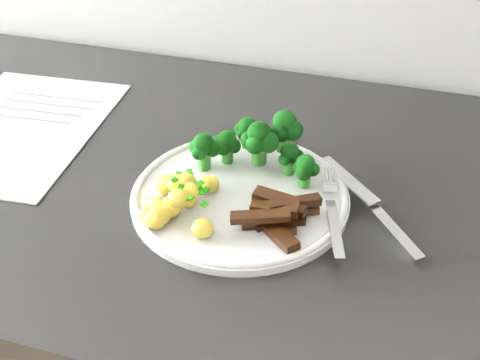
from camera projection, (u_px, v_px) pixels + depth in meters
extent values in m
cube|color=silver|center=(18.00, 128.00, 0.87)|extent=(0.25, 0.33, 0.00)
cube|color=slate|center=(57.00, 97.00, 0.95)|extent=(0.15, 0.01, 0.00)
cube|color=slate|center=(48.00, 104.00, 0.93)|extent=(0.14, 0.01, 0.00)
cube|color=slate|center=(39.00, 111.00, 0.91)|extent=(0.14, 0.01, 0.00)
cube|color=slate|center=(29.00, 119.00, 0.89)|extent=(0.13, 0.01, 0.00)
cylinder|color=white|center=(240.00, 197.00, 0.74)|extent=(0.26, 0.26, 0.01)
torus|color=white|center=(240.00, 193.00, 0.73)|extent=(0.26, 0.26, 0.01)
cylinder|color=#296B1E|center=(259.00, 154.00, 0.76)|extent=(0.02, 0.02, 0.03)
sphere|color=black|center=(268.00, 142.00, 0.74)|extent=(0.03, 0.03, 0.03)
sphere|color=black|center=(263.00, 136.00, 0.76)|extent=(0.02, 0.02, 0.02)
sphere|color=black|center=(250.00, 140.00, 0.75)|extent=(0.02, 0.02, 0.02)
sphere|color=black|center=(255.00, 145.00, 0.74)|extent=(0.02, 0.02, 0.02)
sphere|color=black|center=(260.00, 134.00, 0.74)|extent=(0.03, 0.03, 0.03)
cylinder|color=#296B1E|center=(289.00, 166.00, 0.76)|extent=(0.01, 0.01, 0.02)
sphere|color=black|center=(297.00, 156.00, 0.75)|extent=(0.02, 0.02, 0.02)
sphere|color=black|center=(287.00, 153.00, 0.76)|extent=(0.01, 0.01, 0.01)
sphere|color=black|center=(285.00, 160.00, 0.75)|extent=(0.02, 0.02, 0.02)
sphere|color=black|center=(290.00, 151.00, 0.75)|extent=(0.02, 0.02, 0.02)
cylinder|color=#296B1E|center=(227.00, 155.00, 0.78)|extent=(0.01, 0.01, 0.02)
sphere|color=black|center=(234.00, 146.00, 0.77)|extent=(0.02, 0.02, 0.02)
sphere|color=black|center=(228.00, 141.00, 0.78)|extent=(0.02, 0.02, 0.02)
sphere|color=black|center=(220.00, 143.00, 0.77)|extent=(0.02, 0.02, 0.02)
sphere|color=black|center=(223.00, 147.00, 0.77)|extent=(0.02, 0.02, 0.02)
sphere|color=black|center=(227.00, 139.00, 0.77)|extent=(0.02, 0.02, 0.02)
cylinder|color=#296B1E|center=(284.00, 142.00, 0.79)|extent=(0.02, 0.02, 0.03)
sphere|color=black|center=(293.00, 130.00, 0.77)|extent=(0.03, 0.03, 0.03)
sphere|color=black|center=(282.00, 124.00, 0.78)|extent=(0.02, 0.02, 0.02)
sphere|color=black|center=(280.00, 132.00, 0.77)|extent=(0.03, 0.03, 0.03)
sphere|color=black|center=(285.00, 122.00, 0.77)|extent=(0.03, 0.03, 0.03)
cylinder|color=#296B1E|center=(247.00, 141.00, 0.79)|extent=(0.01, 0.01, 0.02)
sphere|color=black|center=(254.00, 131.00, 0.78)|extent=(0.02, 0.02, 0.02)
sphere|color=black|center=(250.00, 127.00, 0.79)|extent=(0.02, 0.02, 0.02)
sphere|color=black|center=(241.00, 129.00, 0.79)|extent=(0.02, 0.02, 0.02)
sphere|color=black|center=(244.00, 134.00, 0.78)|extent=(0.02, 0.02, 0.02)
sphere|color=black|center=(248.00, 126.00, 0.78)|extent=(0.02, 0.02, 0.02)
cylinder|color=#296B1E|center=(305.00, 179.00, 0.74)|extent=(0.01, 0.01, 0.02)
sphere|color=black|center=(313.00, 170.00, 0.73)|extent=(0.02, 0.02, 0.02)
sphere|color=black|center=(307.00, 165.00, 0.74)|extent=(0.02, 0.02, 0.02)
sphere|color=black|center=(298.00, 168.00, 0.74)|extent=(0.01, 0.01, 0.01)
sphere|color=black|center=(304.00, 172.00, 0.73)|extent=(0.02, 0.02, 0.02)
sphere|color=black|center=(306.00, 164.00, 0.73)|extent=(0.02, 0.02, 0.02)
cylinder|color=#296B1E|center=(204.00, 160.00, 0.77)|extent=(0.02, 0.02, 0.02)
sphere|color=black|center=(212.00, 148.00, 0.76)|extent=(0.02, 0.02, 0.02)
sphere|color=black|center=(205.00, 144.00, 0.77)|extent=(0.02, 0.02, 0.02)
sphere|color=black|center=(197.00, 147.00, 0.77)|extent=(0.02, 0.02, 0.02)
sphere|color=black|center=(199.00, 153.00, 0.75)|extent=(0.02, 0.02, 0.02)
sphere|color=black|center=(204.00, 143.00, 0.76)|extent=(0.03, 0.03, 0.03)
ellipsoid|color=#E5C84A|center=(156.00, 205.00, 0.70)|extent=(0.02, 0.02, 0.02)
ellipsoid|color=#E5C84A|center=(167.00, 185.00, 0.73)|extent=(0.03, 0.03, 0.03)
ellipsoid|color=#E5C84A|center=(173.00, 184.00, 0.73)|extent=(0.02, 0.02, 0.02)
ellipsoid|color=#E5C84A|center=(203.00, 228.00, 0.67)|extent=(0.03, 0.02, 0.02)
ellipsoid|color=#E5C84A|center=(210.00, 184.00, 0.73)|extent=(0.02, 0.02, 0.02)
ellipsoid|color=#E5C84A|center=(170.00, 207.00, 0.70)|extent=(0.03, 0.03, 0.02)
ellipsoid|color=#E5C84A|center=(188.00, 200.00, 0.71)|extent=(0.02, 0.02, 0.02)
ellipsoid|color=#E5C84A|center=(155.00, 220.00, 0.68)|extent=(0.02, 0.02, 0.02)
ellipsoid|color=#E5C84A|center=(181.00, 182.00, 0.74)|extent=(0.02, 0.02, 0.02)
ellipsoid|color=#E5C84A|center=(178.00, 198.00, 0.68)|extent=(0.02, 0.02, 0.02)
ellipsoid|color=#E5C84A|center=(191.00, 191.00, 0.70)|extent=(0.02, 0.02, 0.02)
ellipsoid|color=#E5C84A|center=(186.00, 183.00, 0.71)|extent=(0.03, 0.03, 0.02)
ellipsoid|color=#E5C84A|center=(178.00, 184.00, 0.71)|extent=(0.03, 0.03, 0.02)
ellipsoid|color=#E5C84A|center=(150.00, 214.00, 0.69)|extent=(0.02, 0.02, 0.02)
ellipsoid|color=#E5C84A|center=(158.00, 206.00, 0.70)|extent=(0.02, 0.02, 0.02)
ellipsoid|color=#E5C84A|center=(160.00, 214.00, 0.69)|extent=(0.03, 0.03, 0.02)
cube|color=#0F6203|center=(173.00, 193.00, 0.68)|extent=(0.01, 0.01, 0.00)
cube|color=#0F6203|center=(174.00, 195.00, 0.68)|extent=(0.01, 0.01, 0.00)
cube|color=#0F6203|center=(200.00, 188.00, 0.69)|extent=(0.01, 0.01, 0.00)
cube|color=#0F6203|center=(185.00, 199.00, 0.68)|extent=(0.01, 0.01, 0.00)
cube|color=#0F6203|center=(202.00, 192.00, 0.69)|extent=(0.01, 0.01, 0.00)
cube|color=#0F6203|center=(181.00, 187.00, 0.69)|extent=(0.01, 0.01, 0.00)
cube|color=#0F6203|center=(191.00, 198.00, 0.67)|extent=(0.01, 0.01, 0.00)
cube|color=#0F6203|center=(179.00, 174.00, 0.72)|extent=(0.01, 0.01, 0.00)
cube|color=#0F6203|center=(206.00, 190.00, 0.69)|extent=(0.01, 0.01, 0.00)
cube|color=#0F6203|center=(190.00, 173.00, 0.72)|extent=(0.01, 0.01, 0.00)
cube|color=#0F6203|center=(174.00, 180.00, 0.69)|extent=(0.01, 0.01, 0.00)
cube|color=#0F6203|center=(189.00, 171.00, 0.72)|extent=(0.01, 0.01, 0.00)
cube|color=#0F6203|center=(200.00, 183.00, 0.69)|extent=(0.01, 0.01, 0.00)
cube|color=#0F6203|center=(204.00, 204.00, 0.67)|extent=(0.01, 0.01, 0.00)
cube|color=black|center=(289.00, 210.00, 0.70)|extent=(0.07, 0.04, 0.01)
cube|color=black|center=(280.00, 236.00, 0.66)|extent=(0.05, 0.05, 0.02)
cube|color=black|center=(278.00, 217.00, 0.69)|extent=(0.05, 0.06, 0.01)
cube|color=black|center=(275.00, 215.00, 0.69)|extent=(0.06, 0.06, 0.01)
cube|color=black|center=(281.00, 214.00, 0.70)|extent=(0.06, 0.03, 0.01)
cube|color=black|center=(273.00, 221.00, 0.68)|extent=(0.07, 0.04, 0.01)
cube|color=black|center=(275.00, 208.00, 0.68)|extent=(0.06, 0.02, 0.01)
cube|color=black|center=(260.00, 217.00, 0.67)|extent=(0.07, 0.03, 0.01)
cube|color=black|center=(276.00, 199.00, 0.69)|extent=(0.05, 0.02, 0.01)
cube|color=black|center=(281.00, 207.00, 0.69)|extent=(0.06, 0.02, 0.01)
cube|color=black|center=(294.00, 203.00, 0.69)|extent=(0.06, 0.05, 0.02)
cube|color=silver|center=(335.00, 229.00, 0.67)|extent=(0.04, 0.11, 0.02)
cube|color=silver|center=(330.00, 188.00, 0.73)|extent=(0.02, 0.03, 0.01)
cylinder|color=silver|center=(334.00, 176.00, 0.74)|extent=(0.01, 0.04, 0.00)
cylinder|color=silver|center=(330.00, 175.00, 0.75)|extent=(0.01, 0.04, 0.00)
cylinder|color=silver|center=(327.00, 175.00, 0.75)|extent=(0.01, 0.04, 0.00)
cylinder|color=silver|center=(323.00, 175.00, 0.75)|extent=(0.01, 0.04, 0.00)
cube|color=silver|center=(348.00, 179.00, 0.75)|extent=(0.09, 0.10, 0.01)
cube|color=silver|center=(393.00, 232.00, 0.68)|extent=(0.07, 0.08, 0.02)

